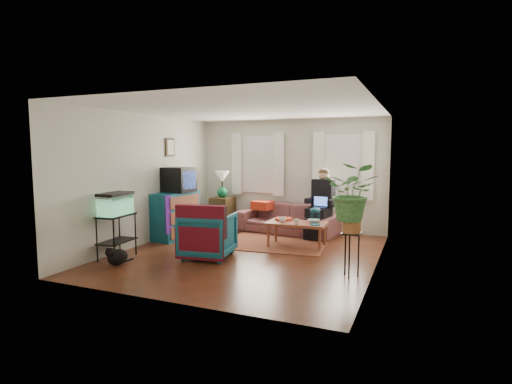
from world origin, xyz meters
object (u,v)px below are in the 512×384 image
at_px(plant_stand, 351,255).
at_px(aquarium_stand, 117,237).
at_px(sofa, 287,214).
at_px(side_table, 222,212).
at_px(armchair, 208,233).
at_px(coffee_table, 297,234).
at_px(dresser, 175,215).

bearing_deg(plant_stand, aquarium_stand, -172.69).
relative_size(sofa, aquarium_stand, 2.98).
distance_m(sofa, side_table, 1.74).
bearing_deg(armchair, plant_stand, 167.98).
xyz_separation_m(sofa, side_table, (-1.74, 0.15, -0.09)).
bearing_deg(coffee_table, plant_stand, -51.53).
bearing_deg(coffee_table, side_table, 148.90).
height_order(side_table, dresser, dresser).
distance_m(sofa, aquarium_stand, 3.81).
relative_size(side_table, dresser, 0.66).
relative_size(dresser, aquarium_stand, 1.44).
xyz_separation_m(side_table, coffee_table, (2.30, -1.29, -0.12)).
xyz_separation_m(dresser, aquarium_stand, (-0.01, -1.77, -0.11)).
relative_size(sofa, plant_stand, 3.39).
xyz_separation_m(coffee_table, plant_stand, (1.30, -1.53, 0.10)).
height_order(dresser, armchair, dresser).
xyz_separation_m(aquarium_stand, coffee_table, (2.65, 2.04, -0.14)).
bearing_deg(side_table, sofa, -4.81).
bearing_deg(plant_stand, coffee_table, 130.35).
bearing_deg(side_table, aquarium_stand, -96.00).
xyz_separation_m(dresser, armchair, (1.43, -1.09, -0.06)).
xyz_separation_m(dresser, coffee_table, (2.64, 0.28, -0.26)).
distance_m(dresser, armchair, 1.80).
distance_m(coffee_table, plant_stand, 2.02).
bearing_deg(aquarium_stand, sofa, 52.24).
distance_m(aquarium_stand, armchair, 1.59).
relative_size(side_table, aquarium_stand, 0.94).
bearing_deg(side_table, dresser, -102.25).
xyz_separation_m(armchair, plant_stand, (2.52, -0.17, -0.10)).
relative_size(dresser, plant_stand, 1.63).
xyz_separation_m(side_table, aquarium_stand, (-0.35, -3.33, 0.02)).
height_order(armchair, coffee_table, armchair).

